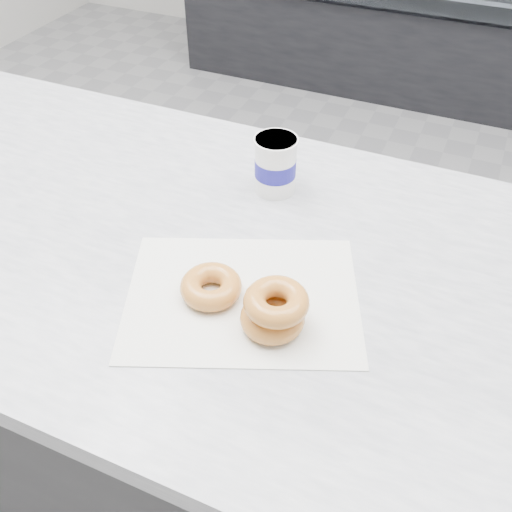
{
  "coord_description": "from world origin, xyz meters",
  "views": [
    {
      "loc": [
        0.54,
        -1.21,
        1.51
      ],
      "look_at": [
        0.29,
        -0.65,
        0.95
      ],
      "focal_mm": 40.0,
      "sensor_mm": 36.0,
      "label": 1
    }
  ],
  "objects_px": {
    "donut_single": "(211,287)",
    "coffee_cup": "(275,164)",
    "counter": "(145,373)",
    "donut_stack": "(274,310)"
  },
  "relations": [
    {
      "from": "donut_single",
      "to": "coffee_cup",
      "type": "relative_size",
      "value": 0.87
    },
    {
      "from": "counter",
      "to": "donut_single",
      "type": "height_order",
      "value": "donut_single"
    },
    {
      "from": "counter",
      "to": "coffee_cup",
      "type": "bearing_deg",
      "value": 39.22
    },
    {
      "from": "donut_single",
      "to": "donut_stack",
      "type": "xyz_separation_m",
      "value": [
        0.11,
        -0.02,
        0.02
      ]
    },
    {
      "from": "donut_single",
      "to": "coffee_cup",
      "type": "height_order",
      "value": "coffee_cup"
    },
    {
      "from": "donut_single",
      "to": "donut_stack",
      "type": "bearing_deg",
      "value": -10.12
    },
    {
      "from": "donut_stack",
      "to": "coffee_cup",
      "type": "relative_size",
      "value": 1.16
    },
    {
      "from": "counter",
      "to": "donut_single",
      "type": "bearing_deg",
      "value": -22.02
    },
    {
      "from": "counter",
      "to": "coffee_cup",
      "type": "relative_size",
      "value": 29.21
    },
    {
      "from": "counter",
      "to": "donut_stack",
      "type": "height_order",
      "value": "donut_stack"
    }
  ]
}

